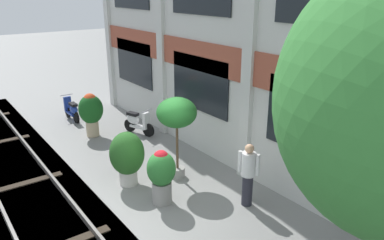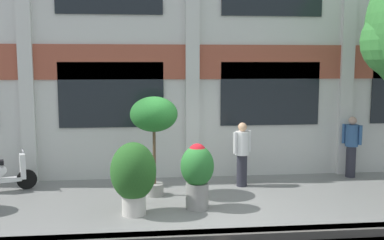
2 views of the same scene
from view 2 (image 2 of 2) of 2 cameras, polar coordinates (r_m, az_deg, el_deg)
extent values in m
plane|color=gray|center=(9.69, 1.77, -11.26)|extent=(80.00, 80.00, 0.00)
cube|color=silver|center=(12.20, -0.11, 13.11)|extent=(16.91, 0.50, 8.64)
cube|color=#9E4C38|center=(11.87, 0.03, 7.38)|extent=(16.91, 0.06, 0.90)
cube|color=silver|center=(12.19, -20.65, 12.66)|extent=(0.36, 0.16, 8.64)
cube|color=silver|center=(11.89, 0.05, 13.26)|extent=(0.36, 0.16, 8.64)
cube|color=silver|center=(13.04, 19.33, 12.33)|extent=(0.36, 0.16, 8.64)
cube|color=black|center=(11.85, -10.20, 3.15)|extent=(2.71, 0.04, 1.70)
cube|color=black|center=(12.29, 9.90, 3.31)|extent=(2.71, 0.04, 1.70)
cube|color=#605B56|center=(8.00, 3.58, -14.82)|extent=(24.91, 0.07, 0.15)
cylinder|color=gray|center=(9.65, 0.66, -9.59)|extent=(0.49, 0.49, 0.56)
ellipsoid|color=#2D7A33|center=(9.49, 0.67, -5.85)|extent=(0.71, 0.71, 0.87)
sphere|color=red|center=(9.43, 0.67, -4.17)|extent=(0.39, 0.39, 0.39)
cylinder|color=gray|center=(10.65, -4.76, -8.78)|extent=(0.41, 0.41, 0.28)
cylinder|color=brown|center=(10.44, -4.81, -4.15)|extent=(0.07, 0.07, 1.47)
ellipsoid|color=#236B28|center=(10.30, -4.87, 0.75)|extent=(1.09, 1.09, 0.81)
cylinder|color=beige|center=(9.39, -7.39, -10.66)|extent=(0.49, 0.49, 0.40)
ellipsoid|color=#286023|center=(9.20, -7.46, -6.48)|extent=(0.93, 0.93, 1.19)
cylinder|color=black|center=(11.81, -20.24, -7.09)|extent=(0.48, 0.24, 0.48)
cube|color=silver|center=(11.77, -22.50, -7.04)|extent=(0.72, 0.45, 0.08)
cube|color=silver|center=(11.73, -20.71, -5.50)|extent=(0.21, 0.30, 0.60)
cylinder|color=#B7B7BF|center=(11.65, -20.69, -3.68)|extent=(0.20, 0.48, 0.03)
cylinder|color=#282833|center=(12.93, 19.51, -4.99)|extent=(0.26, 0.26, 0.85)
cylinder|color=#33598C|center=(12.80, 19.65, -1.86)|extent=(0.34, 0.34, 0.58)
sphere|color=tan|center=(12.75, 19.72, -0.08)|extent=(0.22, 0.22, 0.22)
cylinder|color=#33598C|center=(12.85, 18.70, -1.65)|extent=(0.09, 0.09, 0.53)
cylinder|color=#33598C|center=(12.75, 20.61, -1.81)|extent=(0.09, 0.09, 0.53)
cylinder|color=#282833|center=(11.38, 6.34, -6.38)|extent=(0.26, 0.26, 0.80)
cylinder|color=silver|center=(11.24, 6.39, -2.93)|extent=(0.34, 0.34, 0.59)
sphere|color=tan|center=(11.17, 6.42, -0.89)|extent=(0.22, 0.22, 0.22)
cylinder|color=silver|center=(11.10, 5.51, -2.90)|extent=(0.09, 0.09, 0.53)
cylinder|color=silver|center=(11.37, 7.26, -2.68)|extent=(0.09, 0.09, 0.53)
camera|label=1|loc=(9.66, 53.72, 16.19)|focal=35.00mm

